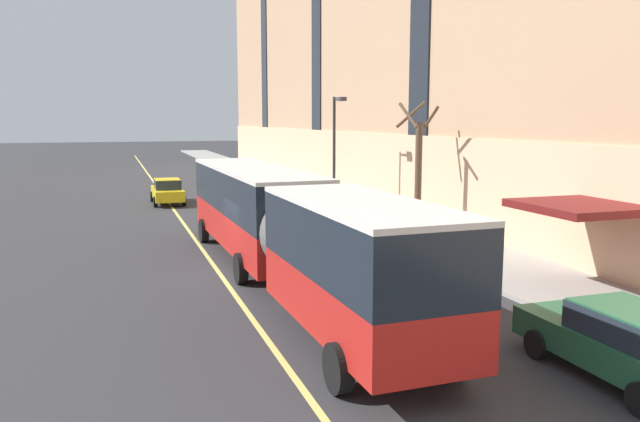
{
  "coord_description": "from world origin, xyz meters",
  "views": [
    {
      "loc": [
        -4.05,
        -20.5,
        5.23
      ],
      "look_at": [
        3.34,
        1.45,
        1.8
      ],
      "focal_mm": 35.0,
      "sensor_mm": 36.0,
      "label": 1
    }
  ],
  "objects_px": {
    "parked_car_champagne_4": "(379,234)",
    "street_lamp": "(336,141)",
    "parked_car_red_0": "(266,186)",
    "street_tree_mid_block": "(418,168)",
    "parked_car_green_2": "(622,343)",
    "city_bus": "(283,222)",
    "parked_car_champagne_3": "(305,204)",
    "fire_hydrant": "(317,200)",
    "taxi_cab": "(167,191)"
  },
  "relations": [
    {
      "from": "parked_car_champagne_4",
      "to": "street_lamp",
      "type": "bearing_deg",
      "value": 79.76
    },
    {
      "from": "parked_car_champagne_3",
      "to": "parked_car_champagne_4",
      "type": "relative_size",
      "value": 1.03
    },
    {
      "from": "parked_car_champagne_3",
      "to": "fire_hydrant",
      "type": "height_order",
      "value": "parked_car_champagne_3"
    },
    {
      "from": "parked_car_champagne_4",
      "to": "fire_hydrant",
      "type": "distance_m",
      "value": 12.73
    },
    {
      "from": "parked_car_red_0",
      "to": "parked_car_champagne_4",
      "type": "height_order",
      "value": "same"
    },
    {
      "from": "taxi_cab",
      "to": "fire_hydrant",
      "type": "height_order",
      "value": "taxi_cab"
    },
    {
      "from": "city_bus",
      "to": "fire_hydrant",
      "type": "distance_m",
      "value": 17.05
    },
    {
      "from": "parked_car_green_2",
      "to": "parked_car_champagne_3",
      "type": "relative_size",
      "value": 1.01
    },
    {
      "from": "city_bus",
      "to": "parked_car_green_2",
      "type": "xyz_separation_m",
      "value": [
        4.52,
        -9.29,
        -1.24
      ]
    },
    {
      "from": "city_bus",
      "to": "fire_hydrant",
      "type": "bearing_deg",
      "value": 67.99
    },
    {
      "from": "parked_car_champagne_3",
      "to": "parked_car_green_2",
      "type": "bearing_deg",
      "value": -90.11
    },
    {
      "from": "city_bus",
      "to": "parked_car_green_2",
      "type": "bearing_deg",
      "value": -64.05
    },
    {
      "from": "parked_car_green_2",
      "to": "street_lamp",
      "type": "relative_size",
      "value": 0.75
    },
    {
      "from": "street_lamp",
      "to": "fire_hydrant",
      "type": "distance_m",
      "value": 4.54
    },
    {
      "from": "parked_car_red_0",
      "to": "street_lamp",
      "type": "relative_size",
      "value": 0.75
    },
    {
      "from": "parked_car_green_2",
      "to": "parked_car_red_0",
      "type": "bearing_deg",
      "value": 89.61
    },
    {
      "from": "parked_car_red_0",
      "to": "street_tree_mid_block",
      "type": "bearing_deg",
      "value": -78.9
    },
    {
      "from": "parked_car_green_2",
      "to": "taxi_cab",
      "type": "xyz_separation_m",
      "value": [
        -6.3,
        30.03,
        -0.0
      ]
    },
    {
      "from": "street_tree_mid_block",
      "to": "parked_car_green_2",
      "type": "bearing_deg",
      "value": -102.2
    },
    {
      "from": "parked_car_champagne_4",
      "to": "taxi_cab",
      "type": "relative_size",
      "value": 1.02
    },
    {
      "from": "city_bus",
      "to": "street_lamp",
      "type": "height_order",
      "value": "street_lamp"
    },
    {
      "from": "parked_car_green_2",
      "to": "parked_car_champagne_3",
      "type": "height_order",
      "value": "same"
    },
    {
      "from": "parked_car_champagne_3",
      "to": "street_tree_mid_block",
      "type": "distance_m",
      "value": 7.54
    },
    {
      "from": "parked_car_red_0",
      "to": "fire_hydrant",
      "type": "relative_size",
      "value": 6.5
    },
    {
      "from": "parked_car_champagne_3",
      "to": "parked_car_red_0",
      "type": "bearing_deg",
      "value": 88.98
    },
    {
      "from": "parked_car_red_0",
      "to": "street_lamp",
      "type": "bearing_deg",
      "value": -78.98
    },
    {
      "from": "taxi_cab",
      "to": "street_lamp",
      "type": "bearing_deg",
      "value": -43.59
    },
    {
      "from": "parked_car_green_2",
      "to": "street_lamp",
      "type": "bearing_deg",
      "value": 84.99
    },
    {
      "from": "parked_car_red_0",
      "to": "parked_car_champagne_3",
      "type": "xyz_separation_m",
      "value": [
        -0.17,
        -9.39,
        0.0
      ]
    },
    {
      "from": "street_lamp",
      "to": "taxi_cab",
      "type": "bearing_deg",
      "value": 136.41
    },
    {
      "from": "parked_car_red_0",
      "to": "parked_car_champagne_3",
      "type": "relative_size",
      "value": 1.01
    },
    {
      "from": "parked_car_green_2",
      "to": "parked_car_champagne_4",
      "type": "xyz_separation_m",
      "value": [
        0.18,
        12.42,
        0.0
      ]
    },
    {
      "from": "taxi_cab",
      "to": "street_lamp",
      "type": "relative_size",
      "value": 0.71
    },
    {
      "from": "parked_car_champagne_3",
      "to": "fire_hydrant",
      "type": "xyz_separation_m",
      "value": [
        1.8,
        3.34,
        -0.29
      ]
    },
    {
      "from": "city_bus",
      "to": "parked_car_champagne_4",
      "type": "height_order",
      "value": "city_bus"
    },
    {
      "from": "parked_car_champagne_4",
      "to": "taxi_cab",
      "type": "height_order",
      "value": "same"
    },
    {
      "from": "street_tree_mid_block",
      "to": "street_lamp",
      "type": "distance_m",
      "value": 7.08
    },
    {
      "from": "parked_car_champagne_4",
      "to": "street_lamp",
      "type": "relative_size",
      "value": 0.72
    },
    {
      "from": "street_tree_mid_block",
      "to": "taxi_cab",
      "type": "bearing_deg",
      "value": 123.12
    },
    {
      "from": "parked_car_green_2",
      "to": "parked_car_champagne_3",
      "type": "distance_m",
      "value": 21.69
    },
    {
      "from": "parked_car_champagne_3",
      "to": "parked_car_champagne_4",
      "type": "distance_m",
      "value": 9.28
    },
    {
      "from": "street_tree_mid_block",
      "to": "street_lamp",
      "type": "height_order",
      "value": "street_lamp"
    },
    {
      "from": "parked_car_red_0",
      "to": "street_lamp",
      "type": "height_order",
      "value": "street_lamp"
    },
    {
      "from": "fire_hydrant",
      "to": "street_lamp",
      "type": "bearing_deg",
      "value": -87.99
    },
    {
      "from": "street_tree_mid_block",
      "to": "fire_hydrant",
      "type": "bearing_deg",
      "value": 98.54
    },
    {
      "from": "city_bus",
      "to": "parked_car_champagne_3",
      "type": "bearing_deg",
      "value": 69.81
    },
    {
      "from": "street_tree_mid_block",
      "to": "fire_hydrant",
      "type": "distance_m",
      "value": 10.18
    },
    {
      "from": "city_bus",
      "to": "fire_hydrant",
      "type": "relative_size",
      "value": 26.64
    },
    {
      "from": "taxi_cab",
      "to": "city_bus",
      "type": "bearing_deg",
      "value": -85.08
    },
    {
      "from": "parked_car_green_2",
      "to": "taxi_cab",
      "type": "relative_size",
      "value": 1.06
    }
  ]
}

